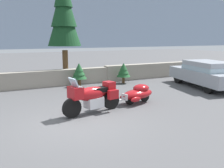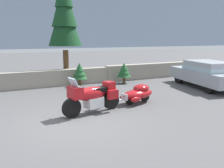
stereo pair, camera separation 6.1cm
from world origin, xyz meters
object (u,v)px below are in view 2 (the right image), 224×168
Objects in this scene: touring_motorcycle at (92,96)px; sedan_at_right_edge at (207,73)px; car_shaped_trailer at (138,93)px; pine_tree_tall at (64,11)px.

sedan_at_right_edge reaches higher than touring_motorcycle.
car_shaped_trailer is (2.17, 0.42, -0.21)m from touring_motorcycle.
pine_tree_tall reaches higher than touring_motorcycle.
touring_motorcycle reaches higher than car_shaped_trailer.
pine_tree_tall is (-6.20, 4.98, 3.36)m from sedan_at_right_edge.
sedan_at_right_edge is 8.63m from pine_tree_tall.
pine_tree_tall reaches higher than car_shaped_trailer.
pine_tree_tall reaches higher than sedan_at_right_edge.
sedan_at_right_edge is at bearing -38.73° from pine_tree_tall.
sedan_at_right_edge is (7.20, 1.52, 0.15)m from touring_motorcycle.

